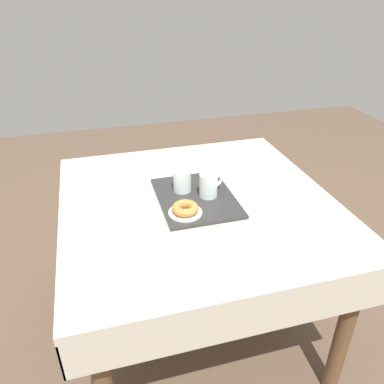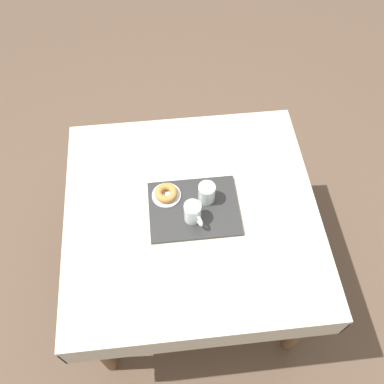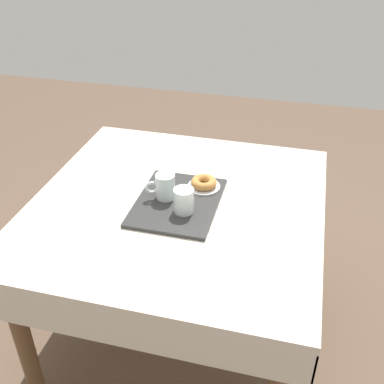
# 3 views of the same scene
# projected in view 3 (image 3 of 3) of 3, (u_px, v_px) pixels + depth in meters

# --- Properties ---
(ground_plane) EXTENTS (6.00, 6.00, 0.00)m
(ground_plane) POSITION_uv_depth(u_px,v_px,m) (180.00, 332.00, 2.17)
(ground_plane) COLOR brown
(dining_table) EXTENTS (1.12, 1.10, 0.73)m
(dining_table) POSITION_uv_depth(u_px,v_px,m) (177.00, 223.00, 1.83)
(dining_table) COLOR beige
(dining_table) RESTS_ON ground
(serving_tray) EXTENTS (0.39, 0.30, 0.01)m
(serving_tray) POSITION_uv_depth(u_px,v_px,m) (178.00, 202.00, 1.76)
(serving_tray) COLOR #2D2D2D
(serving_tray) RESTS_ON dining_table
(tea_mug_left) EXTENTS (0.07, 0.11, 0.10)m
(tea_mug_left) POSITION_uv_depth(u_px,v_px,m) (165.00, 187.00, 1.74)
(tea_mug_left) COLOR silver
(tea_mug_left) RESTS_ON serving_tray
(water_glass_near) EXTENTS (0.07, 0.07, 0.09)m
(water_glass_near) POSITION_uv_depth(u_px,v_px,m) (184.00, 201.00, 1.67)
(water_glass_near) COLOR silver
(water_glass_near) RESTS_ON serving_tray
(donut_plate_left) EXTENTS (0.13, 0.13, 0.01)m
(donut_plate_left) POSITION_uv_depth(u_px,v_px,m) (204.00, 187.00, 1.83)
(donut_plate_left) COLOR silver
(donut_plate_left) RESTS_ON serving_tray
(sugar_donut_left) EXTENTS (0.10, 0.10, 0.03)m
(sugar_donut_left) POSITION_uv_depth(u_px,v_px,m) (204.00, 182.00, 1.82)
(sugar_donut_left) COLOR #BC7F3D
(sugar_donut_left) RESTS_ON donut_plate_left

